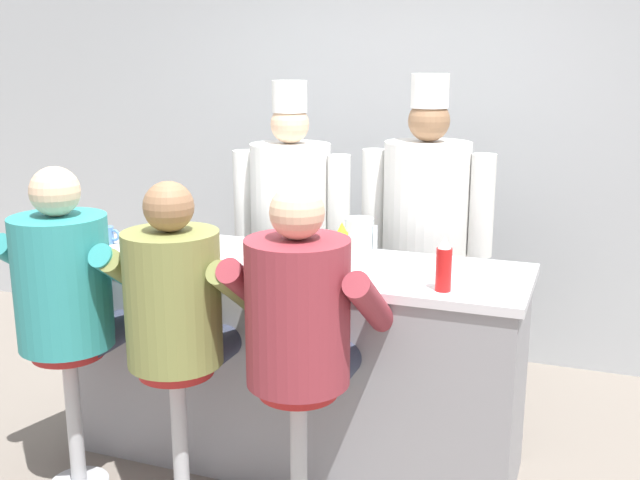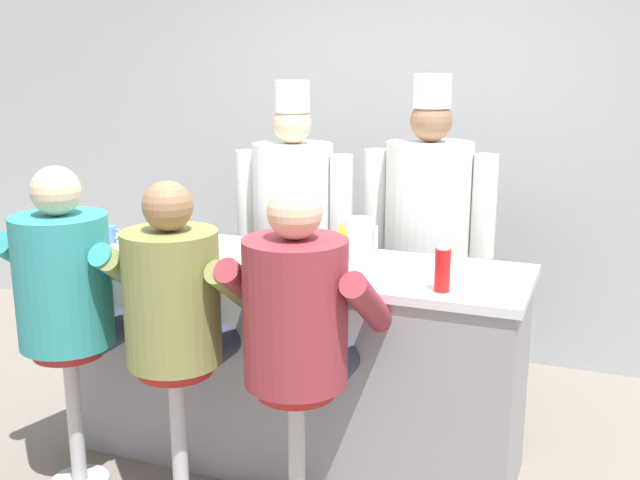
# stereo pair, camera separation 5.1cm
# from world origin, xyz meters

# --- Properties ---
(wall_back) EXTENTS (10.00, 0.06, 2.70)m
(wall_back) POSITION_xyz_m (0.00, 2.02, 1.35)
(wall_back) COLOR #B2B7BC
(wall_back) RESTS_ON ground_plane
(diner_counter) EXTENTS (2.21, 0.70, 1.02)m
(diner_counter) POSITION_xyz_m (0.00, 0.35, 0.51)
(diner_counter) COLOR gray
(diner_counter) RESTS_ON ground_plane
(ketchup_bottle_red) EXTENTS (0.07, 0.07, 0.23)m
(ketchup_bottle_red) POSITION_xyz_m (0.77, 0.13, 1.13)
(ketchup_bottle_red) COLOR red
(ketchup_bottle_red) RESTS_ON diner_counter
(mustard_bottle_yellow) EXTENTS (0.06, 0.06, 0.21)m
(mustard_bottle_yellow) POSITION_xyz_m (0.27, 0.30, 1.12)
(mustard_bottle_yellow) COLOR yellow
(mustard_bottle_yellow) RESTS_ON diner_counter
(hot_sauce_bottle_orange) EXTENTS (0.03, 0.03, 0.15)m
(hot_sauce_bottle_orange) POSITION_xyz_m (0.11, 0.28, 1.09)
(hot_sauce_bottle_orange) COLOR orange
(hot_sauce_bottle_orange) RESTS_ON diner_counter
(water_pitcher_clear) EXTENTS (0.16, 0.14, 0.20)m
(water_pitcher_clear) POSITION_xyz_m (0.29, 0.49, 1.12)
(water_pitcher_clear) COLOR silver
(water_pitcher_clear) RESTS_ON diner_counter
(breakfast_plate) EXTENTS (0.27, 0.27, 0.05)m
(breakfast_plate) POSITION_xyz_m (-0.45, 0.32, 1.03)
(breakfast_plate) COLOR white
(breakfast_plate) RESTS_ON diner_counter
(cereal_bowl) EXTENTS (0.14, 0.14, 0.05)m
(cereal_bowl) POSITION_xyz_m (-0.69, 0.12, 1.04)
(cereal_bowl) COLOR white
(cereal_bowl) RESTS_ON diner_counter
(coffee_mug_blue) EXTENTS (0.12, 0.08, 0.09)m
(coffee_mug_blue) POSITION_xyz_m (-1.01, 0.32, 1.06)
(coffee_mug_blue) COLOR #4C7AB2
(coffee_mug_blue) RESTS_ON diner_counter
(coffee_mug_tan) EXTENTS (0.12, 0.08, 0.08)m
(coffee_mug_tan) POSITION_xyz_m (-0.06, 0.39, 1.06)
(coffee_mug_tan) COLOR beige
(coffee_mug_tan) RESTS_ON diner_counter
(diner_seated_teal) EXTENTS (0.63, 0.62, 1.51)m
(diner_seated_teal) POSITION_xyz_m (-0.84, -0.22, 0.95)
(diner_seated_teal) COLOR #B2B5BA
(diner_seated_teal) RESTS_ON ground_plane
(diner_seated_olive) EXTENTS (0.61, 0.60, 1.47)m
(diner_seated_olive) POSITION_xyz_m (-0.28, -0.22, 0.94)
(diner_seated_olive) COLOR #B2B5BA
(diner_seated_olive) RESTS_ON ground_plane
(diner_seated_maroon) EXTENTS (0.62, 0.62, 1.49)m
(diner_seated_maroon) POSITION_xyz_m (0.28, -0.22, 0.95)
(diner_seated_maroon) COLOR #B2B5BA
(diner_seated_maroon) RESTS_ON ground_plane
(cook_in_whites_near) EXTENTS (0.71, 0.46, 1.83)m
(cook_in_whites_near) POSITION_xyz_m (-0.32, 1.10, 1.01)
(cook_in_whites_near) COLOR #232328
(cook_in_whites_near) RESTS_ON ground_plane
(cook_in_whites_far) EXTENTS (0.73, 0.47, 1.87)m
(cook_in_whites_far) POSITION_xyz_m (0.46, 1.16, 1.03)
(cook_in_whites_far) COLOR #232328
(cook_in_whites_far) RESTS_ON ground_plane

